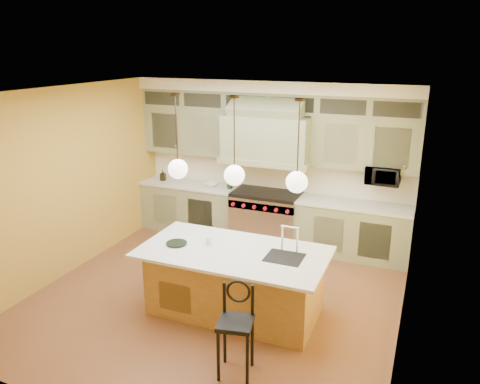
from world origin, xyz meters
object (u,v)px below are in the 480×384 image
at_px(counter_stool, 236,324).
at_px(range, 266,217).
at_px(microwave, 383,175).
at_px(kitchen_island, 235,280).

bearing_deg(counter_stool, range, 92.74).
relative_size(counter_stool, microwave, 1.95).
bearing_deg(microwave, range, -176.88).
xyz_separation_m(range, kitchen_island, (0.41, -2.40, -0.01)).
bearing_deg(kitchen_island, microwave, 57.99).
bearing_deg(microwave, counter_stool, -106.25).
xyz_separation_m(counter_stool, microwave, (1.06, 3.62, 0.85)).
height_order(kitchen_island, microwave, microwave).
relative_size(kitchen_island, microwave, 4.50).
relative_size(range, microwave, 2.21).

